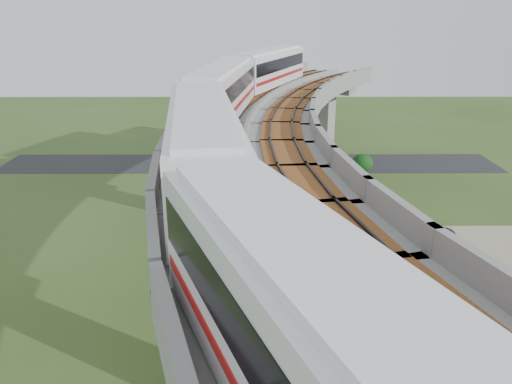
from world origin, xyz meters
TOP-DOWN VIEW (x-y plane):
  - ground at (0.00, 0.00)m, footprint 160.00×160.00m
  - dirt_lot at (14.00, -2.00)m, footprint 18.00×26.00m
  - asphalt_road at (0.00, 30.00)m, footprint 60.00×8.00m
  - viaduct at (3.84, 0.00)m, footprint 19.58×73.98m
  - metro_train at (0.35, -0.96)m, footprint 11.18×61.34m
  - fence at (9.75, 0.00)m, footprint 3.87×38.73m
  - tree_0 at (12.46, 24.04)m, footprint 2.35×2.35m
  - tree_1 at (9.42, 15.83)m, footprint 1.94×1.94m
  - tree_2 at (7.46, 12.50)m, footprint 2.62×2.62m
  - tree_3 at (7.40, 3.52)m, footprint 2.56×2.56m
  - tree_4 at (6.80, -1.12)m, footprint 2.71×2.71m
  - tree_5 at (7.42, -6.29)m, footprint 2.72×2.72m
  - car_dark at (14.76, 8.32)m, footprint 4.78×2.42m

SIDE VIEW (x-z plane):
  - ground at x=0.00m, z-range 0.00..0.00m
  - asphalt_road at x=0.00m, z-range 0.00..0.03m
  - dirt_lot at x=14.00m, z-range 0.00..0.04m
  - car_dark at x=14.76m, z-range 0.04..1.37m
  - fence at x=9.75m, z-range 0.00..1.50m
  - tree_0 at x=12.46m, z-range 0.41..3.22m
  - tree_1 at x=9.42m, z-range 0.53..3.25m
  - tree_2 at x=7.46m, z-range 0.45..3.58m
  - tree_4 at x=6.80m, z-range 0.59..4.09m
  - tree_3 at x=7.40m, z-range 0.64..4.10m
  - tree_5 at x=7.42m, z-range 0.68..4.37m
  - viaduct at x=3.84m, z-range 3.35..14.75m
  - metro_train at x=0.35m, z-range 10.49..14.13m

